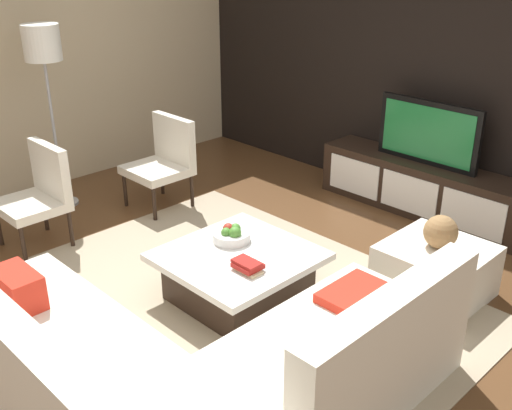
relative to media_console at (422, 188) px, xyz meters
name	(u,v)px	position (x,y,z in m)	size (l,w,h in m)	color
ground_plane	(238,310)	(0.00, -2.40, -0.25)	(14.00, 14.00, 0.00)	brown
feature_wall_back	(454,62)	(0.00, 0.30, 1.15)	(6.40, 0.12, 2.80)	black
side_wall_left	(30,52)	(-3.20, -2.20, 1.15)	(0.12, 5.20, 2.80)	#C6B28E
area_rug	(229,304)	(-0.10, -2.40, -0.24)	(3.34, 2.63, 0.01)	tan
media_console	(422,188)	(0.00, 0.00, 0.00)	(2.06, 0.45, 0.50)	black
television	(428,133)	(0.00, 0.00, 0.54)	(1.01, 0.06, 0.59)	black
sectional_couch	(179,371)	(0.51, -3.31, 0.03)	(2.45, 2.28, 0.81)	silver
coffee_table	(238,275)	(-0.10, -2.30, -0.05)	(0.97, 1.00, 0.38)	black
accent_chair_near	(40,190)	(-1.93, -2.87, 0.24)	(0.54, 0.50, 0.87)	black
floor_lamp	(43,54)	(-2.59, -2.35, 1.23)	(0.33, 0.33, 1.74)	#A5A5AA
ottoman	(435,271)	(0.87, -1.23, -0.05)	(0.70, 0.70, 0.40)	silver
fruit_bowl	(232,235)	(-0.28, -2.20, 0.18)	(0.28, 0.28, 0.13)	silver
accent_chair_far	(165,157)	(-1.87, -1.62, 0.24)	(0.56, 0.53, 0.87)	black
decorative_ball	(441,232)	(0.87, -1.23, 0.27)	(0.24, 0.24, 0.24)	#997247
book_stack	(248,266)	(0.12, -2.41, 0.17)	(0.21, 0.16, 0.07)	#CCB78C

